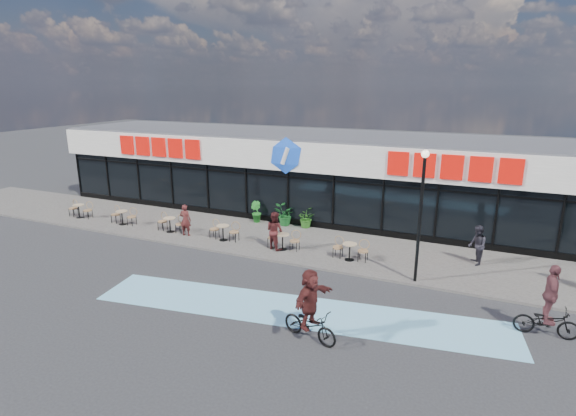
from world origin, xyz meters
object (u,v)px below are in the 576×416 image
Objects in this scene: pedestrian_a at (477,245)px; potted_plant_right at (305,218)px; lamp_post at (421,205)px; cyclist_b at (549,309)px; patron_right at (275,231)px; potted_plant_mid at (256,212)px; bistro_set_0 at (80,209)px; cyclist_a at (310,310)px; potted_plant_left at (284,215)px; patron_left at (185,220)px.

potted_plant_right is at bearing -118.62° from pedestrian_a.
lamp_post is 2.17× the size of cyclist_b.
potted_plant_mid is at bearing -29.86° from patron_right.
cyclist_a reaches higher than bistro_set_0.
potted_plant_left is 0.65× the size of patron_right.
cyclist_b reaches higher than pedestrian_a.
lamp_post reaches higher than cyclist_b.
potted_plant_mid is (-1.66, -0.01, 0.00)m from potted_plant_left.
patron_right is at bearing -72.77° from potted_plant_left.
lamp_post is 4.41× the size of potted_plant_left.
pedestrian_a is 0.74× the size of cyclist_a.
patron_left is 0.71× the size of cyclist_a.
cyclist_b is at bearing 25.31° from cyclist_a.
potted_plant_right is at bearing 112.35° from cyclist_a.
patron_right reaches higher than potted_plant_right.
potted_plant_left is at bearing 149.80° from lamp_post.
pedestrian_a is at bearing -8.24° from potted_plant_mid.
potted_plant_left is 0.49× the size of cyclist_b.
potted_plant_mid is 0.68× the size of pedestrian_a.
potted_plant_right is 10.49m from cyclist_a.
bistro_set_0 is at bearing -102.24° from pedestrian_a.
potted_plant_mid is at bearing -179.56° from potted_plant_left.
patron_left is at bearing -98.94° from pedestrian_a.
pedestrian_a is (8.39, 1.71, -0.04)m from patron_right.
potted_plant_mid is 2.79m from potted_plant_right.
potted_plant_left is 0.68× the size of pedestrian_a.
pedestrian_a is (9.43, -1.62, 0.26)m from potted_plant_left.
bistro_set_0 is 0.93× the size of pedestrian_a.
cyclist_a is at bearing -54.61° from potted_plant_mid.
bistro_set_0 is 9.93m from potted_plant_mid.
cyclist_b reaches higher than potted_plant_right.
cyclist_b is (11.53, -6.51, 0.22)m from potted_plant_left.
patron_left is 4.81m from patron_right.
potted_plant_left is 3.50m from patron_right.
cyclist_b reaches higher than patron_left.
patron_right is at bearing -91.52° from potted_plant_right.
lamp_post reaches higher than potted_plant_mid.
cyclist_a is (-2.27, -5.25, -2.10)m from lamp_post.
patron_right is (1.03, -3.33, 0.30)m from potted_plant_left.
lamp_post reaches higher than cyclist_a.
patron_right is 0.76× the size of cyclist_b.
cyclist_a is at bearing -67.65° from potted_plant_right.
cyclist_a is (16.19, -6.37, 0.42)m from bistro_set_0.
bistro_set_0 is (-18.46, 1.12, -2.52)m from lamp_post.
patron_left is at bearing -1.69° from bistro_set_0.
potted_plant_left is at bearing -172.38° from potted_plant_right.
cyclist_a is at bearing -21.47° from bistro_set_0.
lamp_post is 3.01× the size of pedestrian_a.
patron_left reaches higher than potted_plant_left.
cyclist_b is (10.49, -3.18, -0.08)m from patron_right.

